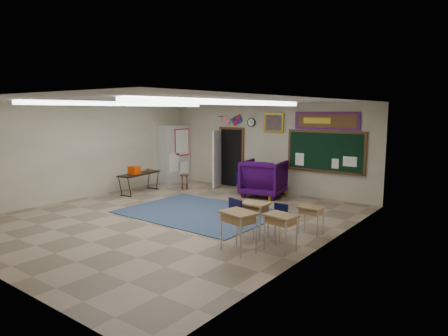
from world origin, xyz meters
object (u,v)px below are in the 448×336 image
Objects in this scene: folding_table at (139,182)px; student_desk_front_right at (311,219)px; student_desk_front_left at (254,217)px; wingback_armchair at (264,178)px; wooden_stool at (185,182)px.

student_desk_front_right is at bearing -15.13° from folding_table.
folding_table reaches higher than student_desk_front_right.
student_desk_front_left is at bearing -140.10° from student_desk_front_right.
student_desk_front_left is at bearing 107.21° from wingback_armchair.
wooden_stool is (-4.80, 2.95, -0.15)m from student_desk_front_left.
student_desk_front_right is (0.97, 0.85, -0.06)m from student_desk_front_left.
wingback_armchair is 2.46× the size of wooden_stool.
wooden_stool is at bearing 47.78° from folding_table.
student_desk_front_left is 1.18× the size of student_desk_front_right.
student_desk_front_left is 0.45× the size of folding_table.
student_desk_front_left is 1.44× the size of wooden_stool.
student_desk_front_right reaches higher than wooden_stool.
wingback_armchair is 0.78× the size of folding_table.
wooden_stool is (-2.78, -0.75, -0.32)m from wingback_armchair.
wingback_armchair is 4.14m from student_desk_front_right.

